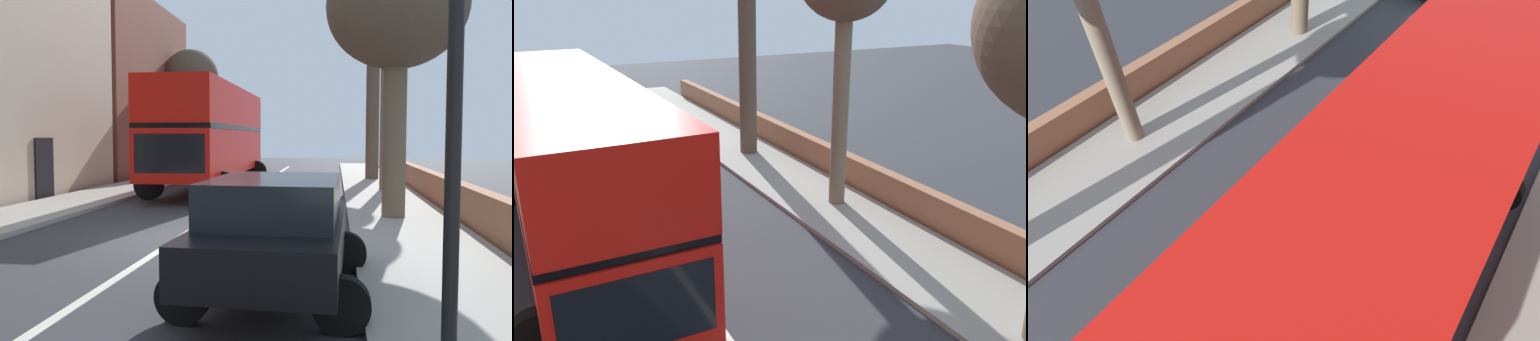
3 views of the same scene
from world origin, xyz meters
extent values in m
plane|color=#333338|center=(0.00, 0.00, 0.00)|extent=(84.00, 84.00, 0.00)
cube|color=silver|center=(0.00, 0.00, 0.00)|extent=(0.16, 54.00, 0.01)
cube|color=#9E998E|center=(4.90, 0.00, 0.06)|extent=(2.60, 60.00, 0.12)
cube|color=black|center=(-6.47, 6.00, 1.05)|extent=(0.08, 1.10, 2.10)
cube|color=brown|center=(-8.50, 18.00, 4.73)|extent=(4.00, 11.52, 9.46)
cube|color=maroon|center=(-6.47, 18.00, 1.05)|extent=(0.08, 1.10, 2.10)
cube|color=#9E6647|center=(6.45, 0.00, 0.48)|extent=(0.36, 54.00, 0.97)
cube|color=red|center=(-1.70, 10.34, 1.55)|extent=(2.56, 11.35, 1.70)
cube|color=black|center=(-1.70, 10.34, 2.48)|extent=(2.58, 11.23, 0.16)
cube|color=red|center=(-1.70, 10.34, 3.31)|extent=(2.56, 11.35, 1.50)
cube|color=black|center=(-1.67, 4.69, 1.64)|extent=(2.20, 0.07, 1.19)
cylinder|color=black|center=(-0.40, 6.49, 0.50)|extent=(1.00, 0.31, 1.00)
cylinder|color=black|center=(-2.96, 6.48, 0.50)|extent=(1.00, 0.31, 1.00)
cylinder|color=black|center=(-0.44, 14.20, 0.50)|extent=(1.00, 0.31, 1.00)
cylinder|color=black|center=(-3.00, 14.19, 0.50)|extent=(1.00, 0.31, 1.00)
cube|color=black|center=(2.50, -3.68, 0.77)|extent=(1.91, 4.38, 0.58)
cube|color=black|center=(2.49, -3.90, 1.33)|extent=(1.70, 2.43, 0.55)
cylinder|color=black|center=(1.65, -2.31, 0.32)|extent=(0.65, 0.24, 0.64)
cylinder|color=black|center=(3.45, -2.37, 0.32)|extent=(0.65, 0.24, 0.64)
cylinder|color=black|center=(1.55, -4.99, 0.32)|extent=(0.65, 0.24, 0.64)
cylinder|color=black|center=(3.35, -5.05, 0.32)|extent=(0.65, 0.24, 0.64)
cube|color=#AD1919|center=(-2.50, 20.45, 0.83)|extent=(1.72, 3.98, 0.70)
cube|color=black|center=(-2.50, 20.25, 1.48)|extent=(1.58, 2.19, 0.60)
cylinder|color=black|center=(-3.38, 21.68, 0.32)|extent=(0.64, 0.22, 0.64)
cylinder|color=black|center=(-1.62, 21.68, 0.32)|extent=(0.64, 0.22, 0.64)
cylinder|color=black|center=(-3.38, 19.22, 0.32)|extent=(0.64, 0.22, 0.64)
cylinder|color=black|center=(-1.62, 19.21, 0.32)|extent=(0.64, 0.22, 0.64)
cylinder|color=#7A6B56|center=(5.13, 9.80, 2.89)|extent=(0.44, 0.44, 5.54)
ellipsoid|color=brown|center=(5.13, 9.80, 6.15)|extent=(2.43, 2.43, 2.21)
cylinder|color=brown|center=(4.73, 3.00, 2.41)|extent=(0.58, 0.58, 4.57)
ellipsoid|color=brown|center=(4.73, 3.00, 5.38)|extent=(3.47, 3.47, 3.12)
cylinder|color=brown|center=(5.00, 15.34, 3.42)|extent=(0.62, 0.62, 6.59)
ellipsoid|color=brown|center=(5.00, 15.34, 7.30)|extent=(2.92, 2.92, 2.24)
cylinder|color=#7A6B56|center=(-5.30, 20.46, 2.57)|extent=(0.57, 0.57, 4.90)
ellipsoid|color=#4C4233|center=(-5.30, 20.46, 5.68)|extent=(3.29, 3.29, 3.26)
cylinder|color=black|center=(4.30, -5.89, 3.12)|extent=(0.14, 0.14, 6.00)
camera|label=1|loc=(3.27, -10.85, 2.16)|focal=37.70mm
camera|label=2|loc=(-2.97, -1.68, 5.88)|focal=37.16mm
camera|label=3|loc=(-2.59, 13.85, 7.49)|focal=29.17mm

